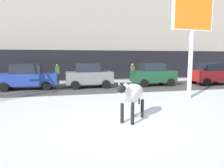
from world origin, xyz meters
name	(u,v)px	position (x,y,z in m)	size (l,w,h in m)	color
ground_plane	(120,126)	(0.00, 0.00, 0.00)	(120.00, 120.00, 0.00)	white
road_strip	(89,88)	(0.00, 8.97, 0.00)	(60.00, 5.60, 0.01)	#514F4C
building_facade	(80,18)	(0.00, 16.45, 6.48)	(44.00, 6.10, 13.00)	#A39989
cow_holstein	(132,93)	(0.57, 0.49, 1.00)	(1.56, 1.70, 1.54)	silver
billboard	(193,20)	(5.07, 3.71, 4.31)	(2.53, 0.45, 5.56)	silver
car_blue_sedan	(27,77)	(-4.43, 9.40, 0.91)	(4.23, 2.03, 1.84)	#233D9E
car_grey_hatchback	(89,76)	(0.05, 9.29, 0.93)	(3.52, 1.96, 1.86)	slate
car_darkgreen_hatchback	(153,74)	(5.35, 9.25, 0.93)	(3.52, 1.96, 1.86)	#194C2D
car_red_hatchback	(212,74)	(10.60, 8.78, 0.93)	(3.52, 1.96, 1.86)	red
pedestrian_near_billboard	(132,73)	(4.62, 12.29, 0.88)	(0.36, 0.24, 1.73)	#282833
pedestrian_by_cars	(57,74)	(-2.37, 12.29, 0.88)	(0.36, 0.24, 1.73)	#282833
pedestrian_far_left	(21,74)	(-5.36, 12.29, 0.88)	(0.36, 0.24, 1.73)	#282833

